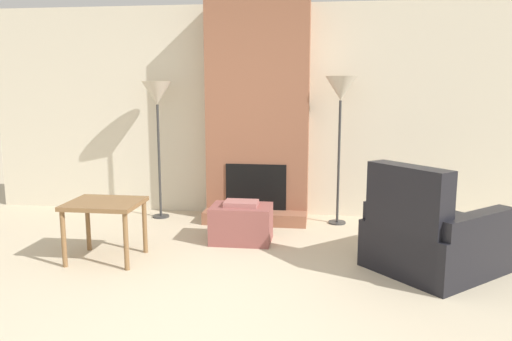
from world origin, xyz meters
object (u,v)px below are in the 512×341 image
(floor_lamp_left, at_px, (157,98))
(floor_lamp_right, at_px, (341,94))
(side_table, at_px, (105,210))
(armchair, at_px, (430,239))
(ottoman, at_px, (241,223))

(floor_lamp_left, bearing_deg, floor_lamp_right, -0.00)
(side_table, bearing_deg, floor_lamp_right, 35.28)
(armchair, relative_size, floor_lamp_right, 0.79)
(floor_lamp_left, xyz_separation_m, floor_lamp_right, (2.18, -0.00, 0.05))
(ottoman, relative_size, floor_lamp_left, 0.37)
(side_table, height_order, floor_lamp_left, floor_lamp_left)
(side_table, bearing_deg, floor_lamp_left, 89.33)
(ottoman, relative_size, side_table, 0.94)
(side_table, xyz_separation_m, floor_lamp_right, (2.20, 1.55, 1.05))
(floor_lamp_left, distance_m, floor_lamp_right, 2.18)
(floor_lamp_right, bearing_deg, side_table, -144.72)
(side_table, height_order, floor_lamp_right, floor_lamp_right)
(armchair, bearing_deg, floor_lamp_left, 21.99)
(ottoman, xyz_separation_m, floor_lamp_right, (1.02, 0.85, 1.33))
(ottoman, bearing_deg, side_table, -149.09)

